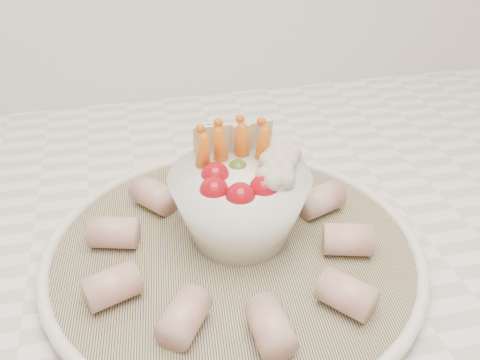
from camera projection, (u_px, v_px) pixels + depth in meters
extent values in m
cube|color=white|center=(91.00, 238.00, 0.58)|extent=(2.04, 0.62, 0.04)
cylinder|color=navy|center=(234.00, 254.00, 0.52)|extent=(0.40, 0.40, 0.01)
torus|color=white|center=(233.00, 248.00, 0.52)|extent=(0.37, 0.37, 0.01)
sphere|color=#A30A15|center=(214.00, 191.00, 0.48)|extent=(0.03, 0.03, 0.03)
sphere|color=#A30A15|center=(240.00, 197.00, 0.47)|extent=(0.03, 0.03, 0.03)
sphere|color=#A30A15|center=(264.00, 189.00, 0.48)|extent=(0.03, 0.03, 0.03)
sphere|color=#A30A15|center=(215.00, 176.00, 0.50)|extent=(0.03, 0.03, 0.03)
sphere|color=#426120|center=(238.00, 169.00, 0.51)|extent=(0.02, 0.02, 0.02)
cone|color=#CC5E13|center=(221.00, 153.00, 0.52)|extent=(0.03, 0.04, 0.06)
cone|color=#CC5E13|center=(242.00, 149.00, 0.52)|extent=(0.02, 0.04, 0.06)
cone|color=#CC5E13|center=(263.00, 152.00, 0.52)|extent=(0.02, 0.03, 0.06)
cone|color=#CC5E13|center=(203.00, 159.00, 0.51)|extent=(0.02, 0.03, 0.06)
sphere|color=beige|center=(278.00, 170.00, 0.50)|extent=(0.03, 0.03, 0.03)
sphere|color=beige|center=(276.00, 183.00, 0.48)|extent=(0.03, 0.03, 0.03)
sphere|color=beige|center=(282.00, 159.00, 0.52)|extent=(0.03, 0.03, 0.03)
cube|color=beige|center=(229.00, 142.00, 0.53)|extent=(0.04, 0.02, 0.05)
cube|color=beige|center=(251.00, 141.00, 0.53)|extent=(0.04, 0.02, 0.05)
cube|color=beige|center=(215.00, 144.00, 0.53)|extent=(0.04, 0.01, 0.05)
cylinder|color=#B55952|center=(321.00, 200.00, 0.56)|extent=(0.05, 0.04, 0.03)
cylinder|color=#B55952|center=(271.00, 175.00, 0.60)|extent=(0.05, 0.05, 0.03)
cylinder|color=#B55952|center=(206.00, 170.00, 0.61)|extent=(0.03, 0.05, 0.03)
cylinder|color=#B55952|center=(154.00, 195.00, 0.56)|extent=(0.05, 0.05, 0.03)
cylinder|color=#B55952|center=(114.00, 232.00, 0.51)|extent=(0.05, 0.04, 0.03)
cylinder|color=#B55952|center=(112.00, 286.00, 0.45)|extent=(0.05, 0.04, 0.03)
cylinder|color=#B55952|center=(184.00, 317.00, 0.42)|extent=(0.05, 0.05, 0.03)
cylinder|color=#B55952|center=(271.00, 327.00, 0.41)|extent=(0.03, 0.05, 0.03)
cylinder|color=#B55952|center=(347.00, 294.00, 0.44)|extent=(0.05, 0.05, 0.03)
cylinder|color=#B55952|center=(348.00, 240.00, 0.50)|extent=(0.05, 0.04, 0.03)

